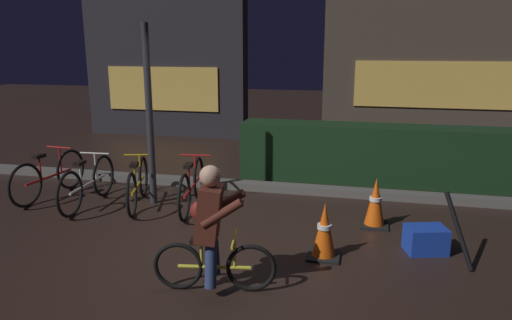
{
  "coord_description": "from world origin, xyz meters",
  "views": [
    {
      "loc": [
        1.52,
        -5.03,
        2.3
      ],
      "look_at": [
        0.2,
        0.6,
        0.9
      ],
      "focal_mm": 33.13,
      "sensor_mm": 36.0,
      "label": 1
    }
  ],
  "objects_px": {
    "traffic_cone_near": "(324,231)",
    "cyclist": "(211,228)",
    "street_post": "(149,116)",
    "parked_bike_center_left": "(138,184)",
    "parked_bike_left_mid": "(88,183)",
    "blue_crate": "(426,240)",
    "parked_bike_leftmost": "(49,176)",
    "traffic_cone_far": "(375,203)",
    "closed_umbrella": "(459,231)",
    "parked_bike_center_right": "(192,186)"
  },
  "relations": [
    {
      "from": "parked_bike_left_mid",
      "to": "parked_bike_center_right",
      "type": "distance_m",
      "value": 1.56
    },
    {
      "from": "traffic_cone_near",
      "to": "cyclist",
      "type": "relative_size",
      "value": 0.51
    },
    {
      "from": "parked_bike_center_right",
      "to": "closed_umbrella",
      "type": "relative_size",
      "value": 1.89
    },
    {
      "from": "parked_bike_center_left",
      "to": "street_post",
      "type": "bearing_deg",
      "value": -58.99
    },
    {
      "from": "closed_umbrella",
      "to": "traffic_cone_far",
      "type": "bearing_deg",
      "value": 0.57
    },
    {
      "from": "traffic_cone_near",
      "to": "traffic_cone_far",
      "type": "xyz_separation_m",
      "value": [
        0.56,
        1.09,
        0.01
      ]
    },
    {
      "from": "cyclist",
      "to": "traffic_cone_far",
      "type": "bearing_deg",
      "value": 43.1
    },
    {
      "from": "traffic_cone_far",
      "to": "blue_crate",
      "type": "bearing_deg",
      "value": -50.85
    },
    {
      "from": "traffic_cone_near",
      "to": "closed_umbrella",
      "type": "xyz_separation_m",
      "value": [
        1.41,
        0.15,
        0.08
      ]
    },
    {
      "from": "parked_bike_center_right",
      "to": "traffic_cone_far",
      "type": "bearing_deg",
      "value": -100.57
    },
    {
      "from": "closed_umbrella",
      "to": "cyclist",
      "type": "bearing_deg",
      "value": 73.3
    },
    {
      "from": "parked_bike_center_left",
      "to": "parked_bike_center_right",
      "type": "bearing_deg",
      "value": -103.01
    },
    {
      "from": "parked_bike_center_left",
      "to": "traffic_cone_far",
      "type": "height_order",
      "value": "parked_bike_center_left"
    },
    {
      "from": "street_post",
      "to": "blue_crate",
      "type": "xyz_separation_m",
      "value": [
        3.78,
        -0.9,
        -1.16
      ]
    },
    {
      "from": "street_post",
      "to": "parked_bike_leftmost",
      "type": "height_order",
      "value": "street_post"
    },
    {
      "from": "traffic_cone_near",
      "to": "traffic_cone_far",
      "type": "distance_m",
      "value": 1.23
    },
    {
      "from": "parked_bike_left_mid",
      "to": "blue_crate",
      "type": "bearing_deg",
      "value": -100.56
    },
    {
      "from": "street_post",
      "to": "traffic_cone_far",
      "type": "bearing_deg",
      "value": -3.74
    },
    {
      "from": "street_post",
      "to": "parked_bike_center_left",
      "type": "bearing_deg",
      "value": -132.15
    },
    {
      "from": "blue_crate",
      "to": "closed_umbrella",
      "type": "xyz_separation_m",
      "value": [
        0.29,
        -0.25,
        0.24
      ]
    },
    {
      "from": "street_post",
      "to": "parked_bike_center_left",
      "type": "relative_size",
      "value": 1.73
    },
    {
      "from": "parked_bike_center_right",
      "to": "traffic_cone_far",
      "type": "xyz_separation_m",
      "value": [
        2.56,
        -0.09,
        -0.02
      ]
    },
    {
      "from": "parked_bike_leftmost",
      "to": "parked_bike_left_mid",
      "type": "bearing_deg",
      "value": -100.37
    },
    {
      "from": "parked_bike_center_left",
      "to": "blue_crate",
      "type": "height_order",
      "value": "parked_bike_center_left"
    },
    {
      "from": "traffic_cone_far",
      "to": "blue_crate",
      "type": "height_order",
      "value": "traffic_cone_far"
    },
    {
      "from": "parked_bike_leftmost",
      "to": "traffic_cone_far",
      "type": "distance_m",
      "value": 4.9
    },
    {
      "from": "parked_bike_center_right",
      "to": "traffic_cone_near",
      "type": "bearing_deg",
      "value": -129.1
    },
    {
      "from": "traffic_cone_near",
      "to": "parked_bike_center_right",
      "type": "bearing_deg",
      "value": 149.44
    },
    {
      "from": "street_post",
      "to": "traffic_cone_near",
      "type": "relative_size",
      "value": 4.12
    },
    {
      "from": "parked_bike_left_mid",
      "to": "parked_bike_center_right",
      "type": "relative_size",
      "value": 1.0
    },
    {
      "from": "traffic_cone_near",
      "to": "blue_crate",
      "type": "distance_m",
      "value": 1.2
    },
    {
      "from": "street_post",
      "to": "parked_bike_center_left",
      "type": "distance_m",
      "value": 1.01
    },
    {
      "from": "street_post",
      "to": "traffic_cone_near",
      "type": "height_order",
      "value": "street_post"
    },
    {
      "from": "parked_bike_center_right",
      "to": "traffic_cone_near",
      "type": "relative_size",
      "value": 2.53
    },
    {
      "from": "parked_bike_leftmost",
      "to": "parked_bike_center_right",
      "type": "relative_size",
      "value": 1.01
    },
    {
      "from": "traffic_cone_near",
      "to": "cyclist",
      "type": "bearing_deg",
      "value": -135.78
    },
    {
      "from": "blue_crate",
      "to": "parked_bike_left_mid",
      "type": "bearing_deg",
      "value": 172.99
    },
    {
      "from": "parked_bike_center_left",
      "to": "cyclist",
      "type": "height_order",
      "value": "cyclist"
    },
    {
      "from": "traffic_cone_far",
      "to": "cyclist",
      "type": "relative_size",
      "value": 0.52
    },
    {
      "from": "parked_bike_center_right",
      "to": "traffic_cone_near",
      "type": "distance_m",
      "value": 2.32
    },
    {
      "from": "parked_bike_leftmost",
      "to": "traffic_cone_near",
      "type": "height_order",
      "value": "parked_bike_leftmost"
    },
    {
      "from": "parked_bike_leftmost",
      "to": "parked_bike_center_left",
      "type": "bearing_deg",
      "value": -87.61
    },
    {
      "from": "parked_bike_center_left",
      "to": "traffic_cone_far",
      "type": "relative_size",
      "value": 2.32
    },
    {
      "from": "parked_bike_left_mid",
      "to": "traffic_cone_near",
      "type": "bearing_deg",
      "value": -108.92
    },
    {
      "from": "street_post",
      "to": "cyclist",
      "type": "bearing_deg",
      "value": -53.47
    },
    {
      "from": "blue_crate",
      "to": "closed_umbrella",
      "type": "relative_size",
      "value": 0.52
    },
    {
      "from": "parked_bike_left_mid",
      "to": "parked_bike_leftmost",
      "type": "bearing_deg",
      "value": 71.19
    },
    {
      "from": "cyclist",
      "to": "closed_umbrella",
      "type": "distance_m",
      "value": 2.65
    },
    {
      "from": "parked_bike_center_left",
      "to": "cyclist",
      "type": "xyz_separation_m",
      "value": [
        1.83,
        -2.08,
        0.3
      ]
    },
    {
      "from": "cyclist",
      "to": "closed_umbrella",
      "type": "bearing_deg",
      "value": 14.97
    }
  ]
}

